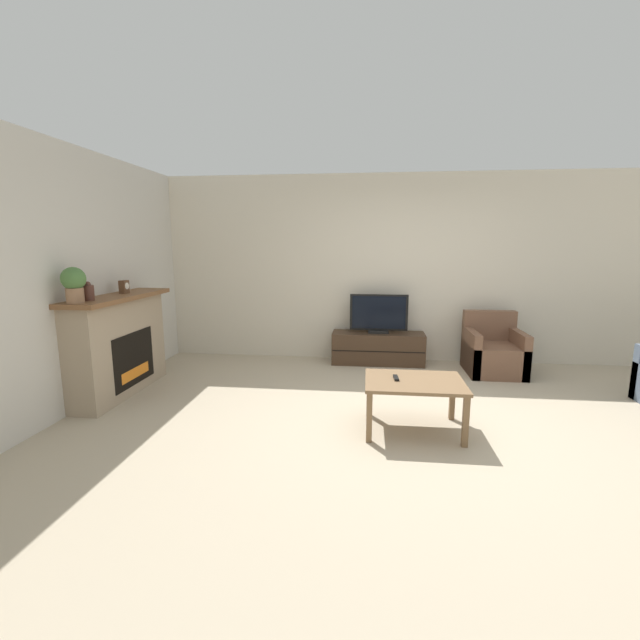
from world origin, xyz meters
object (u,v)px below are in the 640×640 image
object	(u,v)px
armchair	(493,353)
tv	(379,315)
mantel_clock	(124,287)
tv_stand	(378,348)
fireplace	(119,344)
mantel_vase_left	(88,292)
potted_plant	(74,283)
remote	(396,378)
coffee_table	(414,387)

from	to	relation	value
armchair	tv	bearing A→B (deg)	169.49
mantel_clock	tv_stand	bearing A→B (deg)	26.03
fireplace	mantel_vase_left	xyz separation A→B (m)	(0.02, -0.48, 0.65)
potted_plant	remote	distance (m)	3.18
fireplace	mantel_vase_left	world-z (taller)	mantel_vase_left
fireplace	coffee_table	distance (m)	3.32
potted_plant	coffee_table	distance (m)	3.36
mantel_vase_left	tv	distance (m)	3.65
tv_stand	armchair	size ratio (longest dim) A/B	1.64
fireplace	potted_plant	size ratio (longest dim) A/B	4.61
mantel_clock	potted_plant	xyz separation A→B (m)	(-0.00, -0.84, 0.12)
mantel_vase_left	tv_stand	world-z (taller)	mantel_vase_left
mantel_vase_left	coffee_table	size ratio (longest dim) A/B	0.22
mantel_vase_left	armchair	xyz separation A→B (m)	(4.48, 1.80, -0.96)
tv_stand	tv	bearing A→B (deg)	-90.00
fireplace	mantel_clock	bearing A→B (deg)	83.70
fireplace	coffee_table	world-z (taller)	fireplace
tv	remote	distance (m)	2.24
coffee_table	remote	bearing A→B (deg)	171.69
mantel_clock	remote	world-z (taller)	mantel_clock
mantel_vase_left	armchair	size ratio (longest dim) A/B	0.24
tv_stand	coffee_table	world-z (taller)	coffee_table
mantel_clock	potted_plant	world-z (taller)	potted_plant
mantel_vase_left	remote	distance (m)	3.16
potted_plant	tv	xyz separation A→B (m)	(2.96, 2.28, -0.63)
mantel_vase_left	tv	size ratio (longest dim) A/B	0.23
potted_plant	tv_stand	size ratio (longest dim) A/B	0.26
tv	remote	size ratio (longest dim) A/B	5.40
mantel_clock	fireplace	bearing A→B (deg)	-96.30
mantel_vase_left	coffee_table	xyz separation A→B (m)	(3.23, -0.17, -0.82)
mantel_vase_left	potted_plant	world-z (taller)	potted_plant
armchair	tv_stand	bearing A→B (deg)	169.41
mantel_vase_left	mantel_clock	size ratio (longest dim) A/B	1.28
fireplace	remote	size ratio (longest dim) A/B	10.50
fireplace	potted_plant	distance (m)	1.02
fireplace	remote	bearing A→B (deg)	-11.48
fireplace	tv_stand	distance (m)	3.40
coffee_table	remote	size ratio (longest dim) A/B	5.85
tv_stand	coffee_table	bearing A→B (deg)	-82.98
mantel_vase_left	mantel_clock	xyz separation A→B (m)	(0.00, 0.64, -0.01)
armchair	remote	bearing A→B (deg)	-125.98
mantel_clock	tv	xyz separation A→B (m)	(2.95, 1.44, -0.51)
potted_plant	armchair	world-z (taller)	potted_plant
mantel_clock	armchair	world-z (taller)	mantel_clock
tv	armchair	bearing A→B (deg)	-10.51
mantel_clock	armchair	xyz separation A→B (m)	(4.48, 1.16, -0.95)
mantel_vase_left	remote	world-z (taller)	mantel_vase_left
potted_plant	armchair	xyz separation A→B (m)	(4.48, 2.00, -1.07)
fireplace	remote	distance (m)	3.15
armchair	mantel_clock	bearing A→B (deg)	-165.50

